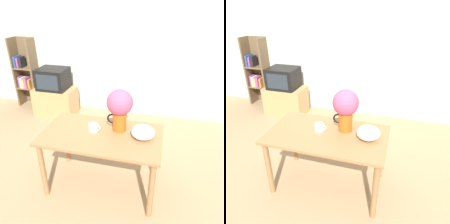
# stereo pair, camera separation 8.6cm
# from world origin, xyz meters

# --- Properties ---
(ground_plane) EXTENTS (12.00, 12.00, 0.00)m
(ground_plane) POSITION_xyz_m (0.00, 0.00, 0.00)
(ground_plane) COLOR #9E7F5B
(wall_back) EXTENTS (8.00, 0.05, 2.60)m
(wall_back) POSITION_xyz_m (0.00, 2.09, 1.30)
(wall_back) COLOR silver
(wall_back) RESTS_ON ground_plane
(table) EXTENTS (1.32, 0.74, 0.74)m
(table) POSITION_xyz_m (0.02, 0.05, 0.63)
(table) COLOR olive
(table) RESTS_ON ground_plane
(flower_vase) EXTENTS (0.29, 0.29, 0.48)m
(flower_vase) POSITION_xyz_m (0.19, 0.18, 1.03)
(flower_vase) COLOR #E05619
(flower_vase) RESTS_ON table
(coffee_mug) EXTENTS (0.14, 0.10, 0.08)m
(coffee_mug) POSITION_xyz_m (-0.08, 0.08, 0.78)
(coffee_mug) COLOR white
(coffee_mug) RESTS_ON table
(white_bowl) EXTENTS (0.25, 0.25, 0.13)m
(white_bowl) POSITION_xyz_m (0.47, 0.08, 0.81)
(white_bowl) COLOR white
(white_bowl) RESTS_ON table
(tv_stand) EXTENTS (0.78, 0.47, 0.54)m
(tv_stand) POSITION_xyz_m (-1.40, 1.65, 0.27)
(tv_stand) COLOR tan
(tv_stand) RESTS_ON ground_plane
(tv_set) EXTENTS (0.54, 0.46, 0.39)m
(tv_set) POSITION_xyz_m (-1.40, 1.64, 0.74)
(tv_set) COLOR black
(tv_set) RESTS_ON tv_stand
(bookshelf) EXTENTS (0.45, 0.29, 1.41)m
(bookshelf) POSITION_xyz_m (-2.18, 1.94, 0.68)
(bookshelf) COLOR brown
(bookshelf) RESTS_ON ground_plane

